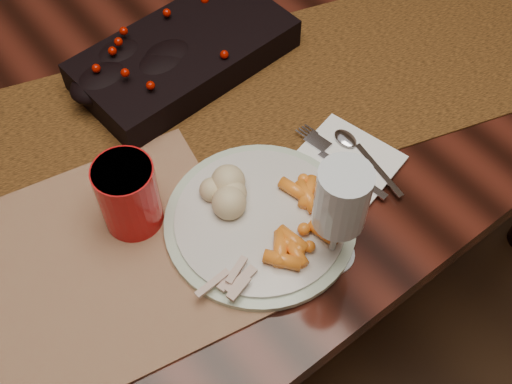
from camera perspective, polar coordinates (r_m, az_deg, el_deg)
floor at (r=1.71m, az=-5.63°, el=-9.16°), size 5.00×5.00×0.00m
dining_table at (r=1.38m, az=-6.90°, el=-2.46°), size 1.80×1.00×0.75m
table_runner at (r=1.05m, az=-4.21°, el=6.95°), size 1.75×0.83×0.00m
centerpiece at (r=1.10m, az=-6.40°, el=12.39°), size 0.37×0.21×0.07m
placemat_main at (r=0.91m, az=-16.22°, el=-7.33°), size 0.53×0.42×0.00m
dinner_plate at (r=0.91m, az=0.38°, el=-2.58°), size 0.35×0.35×0.02m
baby_carrots at (r=0.89m, az=3.39°, el=-2.62°), size 0.13×0.11×0.02m
mashed_potatoes at (r=0.91m, az=-2.85°, el=0.36°), size 0.09×0.08×0.05m
turkey_shreds at (r=0.85m, az=-2.32°, el=-8.08°), size 0.09×0.09×0.02m
napkin at (r=0.99m, az=8.16°, el=2.85°), size 0.15×0.17×0.00m
fork at (r=0.98m, az=7.78°, el=2.29°), size 0.05×0.16×0.00m
spoon at (r=0.99m, az=9.93°, el=2.82°), size 0.05×0.14×0.00m
red_cup at (r=0.89m, az=-11.27°, el=-0.29°), size 0.10×0.10×0.11m
wine_glass at (r=0.82m, az=7.31°, el=-2.34°), size 0.08×0.08×0.19m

